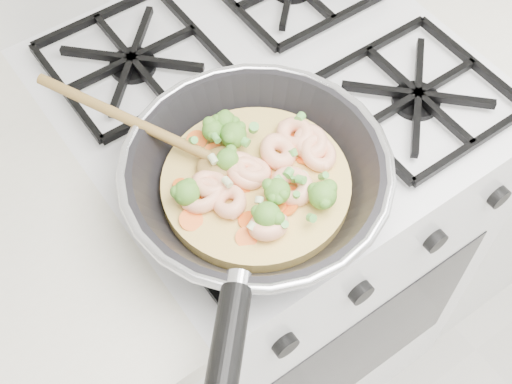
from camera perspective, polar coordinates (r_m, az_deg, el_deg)
stove at (r=1.40m, az=0.97°, el=-3.41°), size 0.60×0.60×0.92m
skillet at (r=0.86m, az=-0.09°, el=0.93°), size 0.42×0.53×0.09m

